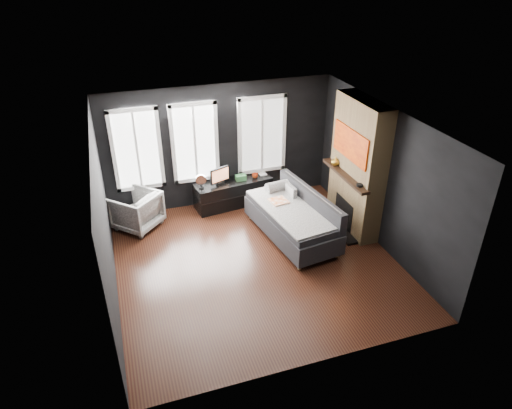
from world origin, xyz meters
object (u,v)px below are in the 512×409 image
object	(u,v)px
armchair	(136,209)
monitor	(220,175)
mantel_vase	(335,161)
media_console	(233,193)
book	(259,170)
sofa	(292,216)
mug	(255,175)

from	to	relation	value
armchair	monitor	distance (m)	1.90
mantel_vase	armchair	bearing A→B (deg)	167.32
monitor	media_console	bearing A→B (deg)	-10.08
media_console	book	size ratio (longest dim) A/B	7.60
armchair	book	distance (m)	2.84
sofa	book	bearing A→B (deg)	84.62
media_console	mug	xyz separation A→B (m)	(0.51, -0.00, 0.36)
monitor	armchair	bearing A→B (deg)	165.36
sofa	media_console	bearing A→B (deg)	105.91
armchair	monitor	bearing A→B (deg)	142.35
monitor	mantel_vase	size ratio (longest dim) A/B	2.73
armchair	mug	size ratio (longest dim) A/B	6.55
monitor	mug	world-z (taller)	monitor
sofa	armchair	world-z (taller)	sofa
media_console	monitor	distance (m)	0.61
sofa	mantel_vase	distance (m)	1.46
mug	book	distance (m)	0.19
monitor	mantel_vase	world-z (taller)	mantel_vase
monitor	mug	size ratio (longest dim) A/B	3.80
mantel_vase	monitor	bearing A→B (deg)	152.40
sofa	armchair	xyz separation A→B (m)	(-2.89, 1.35, -0.05)
mantel_vase	mug	bearing A→B (deg)	138.45
mug	mantel_vase	xyz separation A→B (m)	(1.34, -1.19, 0.66)
sofa	book	xyz separation A→B (m)	(-0.09, 1.76, 0.23)
sofa	mantel_vase	xyz separation A→B (m)	(1.11, 0.45, 0.84)
monitor	book	world-z (taller)	monitor
media_console	book	distance (m)	0.78
mug	mantel_vase	bearing A→B (deg)	-41.55
media_console	mantel_vase	xyz separation A→B (m)	(1.85, -1.19, 1.02)
sofa	media_console	distance (m)	1.81
sofa	monitor	size ratio (longest dim) A/B	4.51
sofa	mug	distance (m)	1.66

